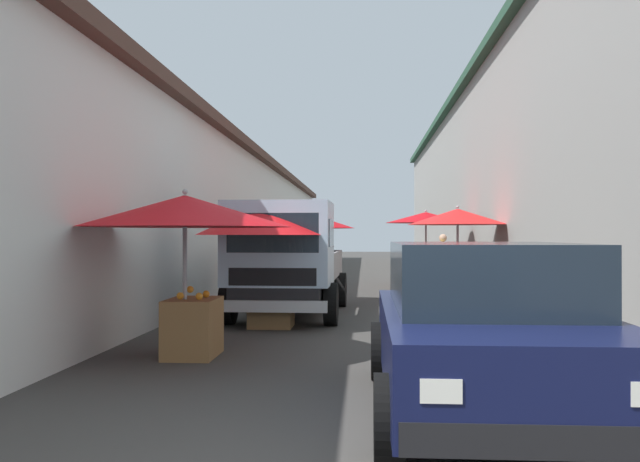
% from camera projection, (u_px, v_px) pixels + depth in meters
% --- Properties ---
extents(ground, '(90.00, 90.00, 0.00)m').
position_uv_depth(ground, '(361.00, 295.00, 17.20)').
color(ground, '#3D3A38').
extents(building_left_whitewash, '(49.80, 7.50, 4.18)m').
position_uv_depth(building_left_whitewash, '(128.00, 215.00, 19.90)').
color(building_left_whitewash, silver).
rests_on(building_left_whitewash, ground).
extents(building_right_concrete, '(49.80, 7.50, 6.44)m').
position_uv_depth(building_right_concrete, '(605.00, 174.00, 19.02)').
color(building_right_concrete, gray).
rests_on(building_right_concrete, ground).
extents(fruit_stall_mid_lane, '(2.13, 2.13, 2.09)m').
position_uv_depth(fruit_stall_mid_lane, '(263.00, 233.00, 11.11)').
color(fruit_stall_mid_lane, '#9E9EA3').
rests_on(fruit_stall_mid_lane, ground).
extents(fruit_stall_far_right, '(2.41, 2.41, 2.29)m').
position_uv_depth(fruit_stall_far_right, '(425.00, 227.00, 20.38)').
color(fruit_stall_far_right, '#9E9EA3').
rests_on(fruit_stall_far_right, ground).
extents(fruit_stall_far_left, '(2.19, 2.19, 2.10)m').
position_uv_depth(fruit_stall_far_left, '(302.00, 237.00, 14.97)').
color(fruit_stall_far_left, '#9E9EA3').
rests_on(fruit_stall_far_left, ground).
extents(fruit_stall_near_right, '(2.35, 2.35, 2.22)m').
position_uv_depth(fruit_stall_near_right, '(457.00, 229.00, 16.05)').
color(fruit_stall_near_right, '#9E9EA3').
rests_on(fruit_stall_near_right, ground).
extents(fruit_stall_near_left, '(2.65, 2.65, 2.09)m').
position_uv_depth(fruit_stall_near_left, '(186.00, 225.00, 8.46)').
color(fruit_stall_near_left, '#9E9EA3').
rests_on(fruit_stall_near_left, ground).
extents(hatchback_car, '(3.92, 1.93, 1.45)m').
position_uv_depth(hatchback_car, '(485.00, 327.00, 5.81)').
color(hatchback_car, '#0F1438').
rests_on(hatchback_car, ground).
extents(delivery_truck, '(4.95, 2.04, 2.08)m').
position_uv_depth(delivery_truck, '(285.00, 262.00, 12.18)').
color(delivery_truck, black).
rests_on(delivery_truck, ground).
extents(vendor_by_crates, '(0.58, 0.36, 1.55)m').
position_uv_depth(vendor_by_crates, '(443.00, 259.00, 18.42)').
color(vendor_by_crates, '#232328').
rests_on(vendor_by_crates, ground).
extents(parked_scooter, '(1.69, 0.45, 1.14)m').
position_uv_depth(parked_scooter, '(264.00, 272.00, 19.47)').
color(parked_scooter, black).
rests_on(parked_scooter, ground).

